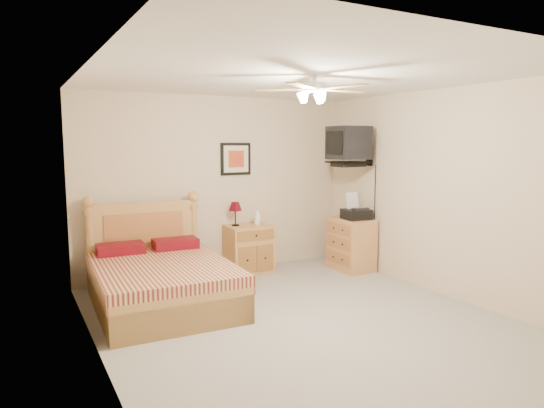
% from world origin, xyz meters
% --- Properties ---
extents(floor, '(4.50, 4.50, 0.00)m').
position_xyz_m(floor, '(0.00, 0.00, 0.00)').
color(floor, gray).
rests_on(floor, ground).
extents(ceiling, '(4.00, 4.50, 0.04)m').
position_xyz_m(ceiling, '(0.00, 0.00, 2.50)').
color(ceiling, white).
rests_on(ceiling, ground).
extents(wall_back, '(4.00, 0.04, 2.50)m').
position_xyz_m(wall_back, '(0.00, 2.25, 1.25)').
color(wall_back, beige).
rests_on(wall_back, ground).
extents(wall_front, '(4.00, 0.04, 2.50)m').
position_xyz_m(wall_front, '(0.00, -2.25, 1.25)').
color(wall_front, beige).
rests_on(wall_front, ground).
extents(wall_left, '(0.04, 4.50, 2.50)m').
position_xyz_m(wall_left, '(-2.00, 0.00, 1.25)').
color(wall_left, beige).
rests_on(wall_left, ground).
extents(wall_right, '(0.04, 4.50, 2.50)m').
position_xyz_m(wall_right, '(2.00, 0.00, 1.25)').
color(wall_right, beige).
rests_on(wall_right, ground).
extents(bed, '(1.50, 1.93, 1.21)m').
position_xyz_m(bed, '(-1.15, 1.12, 0.61)').
color(bed, tan).
rests_on(bed, ground).
extents(nightstand, '(0.63, 0.48, 0.68)m').
position_xyz_m(nightstand, '(0.36, 2.00, 0.34)').
color(nightstand, '#C3844D').
rests_on(nightstand, ground).
extents(table_lamp, '(0.24, 0.24, 0.34)m').
position_xyz_m(table_lamp, '(0.19, 2.08, 0.85)').
color(table_lamp, '#5B0817').
rests_on(table_lamp, nightstand).
extents(lotion_bottle, '(0.12, 0.12, 0.23)m').
position_xyz_m(lotion_bottle, '(0.49, 2.00, 0.80)').
color(lotion_bottle, white).
rests_on(lotion_bottle, nightstand).
extents(framed_picture, '(0.46, 0.04, 0.46)m').
position_xyz_m(framed_picture, '(0.27, 2.23, 1.62)').
color(framed_picture, black).
rests_on(framed_picture, wall_back).
extents(dresser, '(0.45, 0.64, 0.76)m').
position_xyz_m(dresser, '(1.73, 1.40, 0.38)').
color(dresser, tan).
rests_on(dresser, ground).
extents(fax_machine, '(0.39, 0.41, 0.38)m').
position_xyz_m(fax_machine, '(1.75, 1.32, 0.95)').
color(fax_machine, black).
rests_on(fax_machine, dresser).
extents(magazine_lower, '(0.27, 0.30, 0.02)m').
position_xyz_m(magazine_lower, '(1.70, 1.60, 0.77)').
color(magazine_lower, '#BEAE9A').
rests_on(magazine_lower, dresser).
extents(magazine_upper, '(0.29, 0.33, 0.02)m').
position_xyz_m(magazine_upper, '(1.70, 1.60, 0.79)').
color(magazine_upper, tan).
rests_on(magazine_upper, magazine_lower).
extents(wall_tv, '(0.56, 0.46, 0.58)m').
position_xyz_m(wall_tv, '(1.75, 1.34, 1.81)').
color(wall_tv, black).
rests_on(wall_tv, wall_right).
extents(ceiling_fan, '(1.14, 1.14, 0.28)m').
position_xyz_m(ceiling_fan, '(0.00, -0.20, 2.36)').
color(ceiling_fan, silver).
rests_on(ceiling_fan, ceiling).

